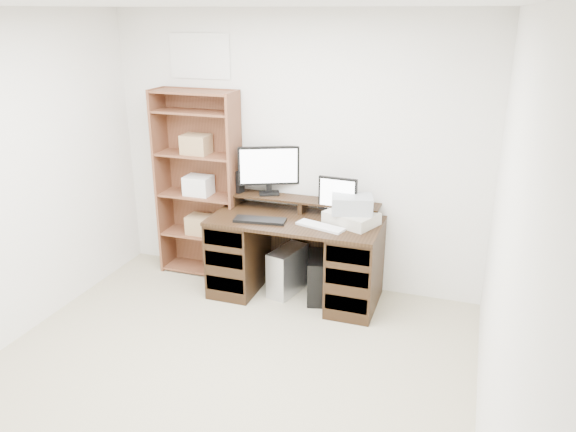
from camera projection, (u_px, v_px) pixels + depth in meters
The scene contains 14 objects.
room at pixel (190, 228), 3.33m from camera, with size 3.54×4.04×2.54m.
desk at pixel (296, 256), 5.05m from camera, with size 1.50×0.70×0.75m.
riser_shelf at pixel (303, 202), 5.07m from camera, with size 1.40×0.22×0.12m.
monitor_wide at pixel (269, 168), 5.13m from camera, with size 0.53×0.26×0.44m.
monitor_small at pixel (338, 197), 4.85m from camera, with size 0.34×0.14×0.38m.
speaker at pixel (238, 182), 5.21m from camera, with size 0.08×0.08×0.21m, color black.
keyboard_black at pixel (260, 220), 4.85m from camera, with size 0.45×0.15×0.02m, color black.
keyboard_white at pixel (320, 226), 4.72m from camera, with size 0.42×0.13×0.02m, color silver.
mouse at pixel (354, 228), 4.67m from camera, with size 0.10×0.07×0.04m, color white.
printer at pixel (351, 218), 4.79m from camera, with size 0.41×0.31×0.10m, color #B4AE9D.
basket at pixel (352, 204), 4.75m from camera, with size 0.34×0.24×0.15m, color #92979C.
tower_silver at pixel (288, 271), 5.17m from camera, with size 0.19×0.43×0.43m, color silver.
tower_black at pixel (318, 277), 5.06m from camera, with size 0.27×0.44×0.41m.
bookshelf at pixel (200, 183), 5.37m from camera, with size 0.80×0.30×1.80m.
Camera 1 is at (1.55, -2.75, 2.47)m, focal length 35.00 mm.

